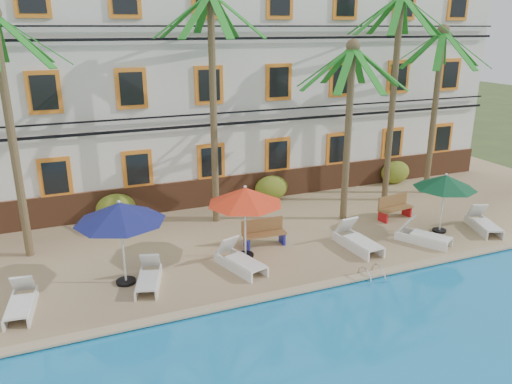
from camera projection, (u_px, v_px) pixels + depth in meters
name	position (u px, v px, depth m)	size (l,w,h in m)	color
ground	(325.00, 276.00, 15.62)	(100.00, 100.00, 0.00)	#384C23
pool_deck	(263.00, 218.00, 19.97)	(30.00, 12.00, 0.25)	tan
pool_coping	(341.00, 281.00, 14.74)	(30.00, 0.35, 0.06)	tan
hotel_building	(221.00, 74.00, 22.70)	(25.40, 6.44, 10.22)	silver
palm_a	(7.00, 103.00, 14.92)	(4.04, 4.04, 7.81)	brown
palm_b	(213.00, 79.00, 17.72)	(4.04, 4.04, 8.54)	brown
palm_c	(350.00, 106.00, 18.27)	(4.04, 4.04, 6.78)	brown
palm_d	(395.00, 72.00, 20.06)	(4.04, 4.04, 8.61)	brown
palm_e	(437.00, 88.00, 21.26)	(4.04, 4.04, 7.29)	brown
shrub_left	(116.00, 208.00, 19.20)	(1.50, 0.90, 1.10)	#1E631C
shrub_mid	(271.00, 188.00, 21.55)	(1.50, 0.90, 1.10)	#1E631C
shrub_right	(395.00, 172.00, 23.87)	(1.50, 0.90, 1.10)	#1E631C
umbrella_blue	(120.00, 213.00, 14.02)	(2.59, 2.59, 2.58)	black
umbrella_red	(245.00, 196.00, 15.76)	(2.45, 2.45, 2.45)	black
umbrella_green	(445.00, 182.00, 17.80)	(2.23, 2.23, 2.24)	black
lounger_a	(21.00, 302.00, 13.15)	(0.83, 1.83, 0.83)	white
lounger_b	(149.00, 277.00, 14.48)	(1.09, 1.84, 0.82)	white
lounger_c	(240.00, 260.00, 15.49)	(1.23, 2.04, 0.91)	white
lounger_d	(357.00, 240.00, 16.92)	(0.87, 2.06, 0.95)	white
lounger_e	(422.00, 235.00, 17.36)	(1.50, 1.92, 0.87)	white
lounger_f	(483.00, 223.00, 18.43)	(1.25, 1.96, 0.87)	white
bench_left	(264.00, 232.00, 17.11)	(1.52, 0.54, 0.93)	olive
bench_right	(394.00, 207.00, 19.53)	(1.55, 0.70, 0.93)	olive
pool_ladder	(371.00, 277.00, 15.02)	(0.54, 0.74, 0.74)	silver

